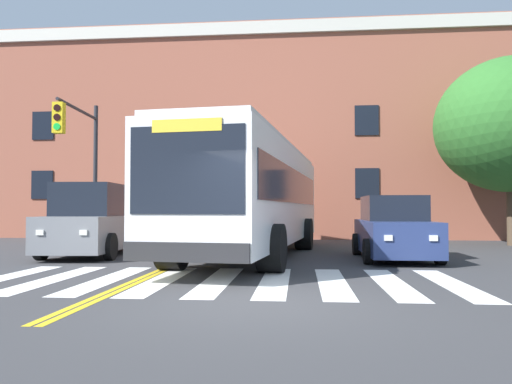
% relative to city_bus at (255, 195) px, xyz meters
% --- Properties ---
extents(ground_plane, '(120.00, 120.00, 0.00)m').
position_rel_city_bus_xyz_m(ground_plane, '(0.76, -7.52, -1.85)').
color(ground_plane, '#38383A').
extents(crosswalk, '(9.55, 4.20, 0.01)m').
position_rel_city_bus_xyz_m(crosswalk, '(-0.22, -5.24, -1.85)').
color(crosswalk, white).
rests_on(crosswalk, ground).
extents(lane_line_yellow_inner, '(0.12, 36.00, 0.01)m').
position_rel_city_bus_xyz_m(lane_line_yellow_inner, '(-1.88, 8.76, -1.85)').
color(lane_line_yellow_inner, gold).
rests_on(lane_line_yellow_inner, ground).
extents(lane_line_yellow_outer, '(0.12, 36.00, 0.01)m').
position_rel_city_bus_xyz_m(lane_line_yellow_outer, '(-1.72, 8.76, -1.85)').
color(lane_line_yellow_outer, gold).
rests_on(lane_line_yellow_outer, ground).
extents(city_bus, '(3.84, 12.44, 3.35)m').
position_rel_city_bus_xyz_m(city_bus, '(0.00, 0.00, 0.00)').
color(city_bus, white).
rests_on(city_bus, ground).
extents(car_grey_near_lane, '(2.43, 5.09, 2.19)m').
position_rel_city_bus_xyz_m(car_grey_near_lane, '(-4.96, -0.11, -0.82)').
color(car_grey_near_lane, slate).
rests_on(car_grey_near_lane, ground).
extents(car_navy_far_lane, '(2.05, 4.34, 1.79)m').
position_rel_city_bus_xyz_m(car_navy_far_lane, '(4.02, -0.53, -1.03)').
color(car_navy_far_lane, navy).
rests_on(car_navy_far_lane, ground).
extents(traffic_light_far_corner, '(0.52, 3.71, 5.47)m').
position_rel_city_bus_xyz_m(traffic_light_far_corner, '(-6.51, 2.22, 1.80)').
color(traffic_light_far_corner, '#28282D').
rests_on(traffic_light_far_corner, ground).
extents(street_tree_curbside_large, '(8.16, 8.68, 7.36)m').
position_rel_city_bus_xyz_m(street_tree_curbside_large, '(9.68, 5.40, 2.86)').
color(street_tree_curbside_large, '#4C3D2D').
rests_on(street_tree_curbside_large, ground).
extents(building_facade, '(39.44, 7.17, 10.48)m').
position_rel_city_bus_xyz_m(building_facade, '(4.41, 11.95, 3.40)').
color(building_facade, '#9E5642').
rests_on(building_facade, ground).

